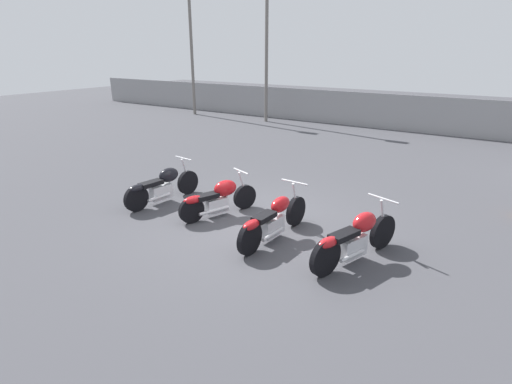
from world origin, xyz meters
TOP-DOWN VIEW (x-y plane):
  - ground_plane at (0.00, 0.00)m, footprint 60.00×60.00m
  - fence_back at (0.00, 12.03)m, footprint 40.00×0.04m
  - light_pole_left at (-11.04, 10.62)m, footprint 0.70×0.35m
  - light_pole_right at (-6.40, 10.79)m, footprint 0.70×0.35m
  - motorcycle_slot_0 at (-2.46, -0.21)m, footprint 0.59×2.12m
  - motorcycle_slot_1 at (-0.84, -0.11)m, footprint 0.86×1.84m
  - motorcycle_slot_2 at (0.77, -0.46)m, footprint 0.61×2.21m
  - motorcycle_slot_3 at (2.38, -0.42)m, footprint 0.90×2.11m

SIDE VIEW (x-z plane):
  - ground_plane at x=0.00m, z-range 0.00..0.00m
  - motorcycle_slot_1 at x=-0.84m, z-range -0.05..0.88m
  - motorcycle_slot_2 at x=0.77m, z-range -0.08..0.91m
  - motorcycle_slot_0 at x=-2.46m, z-range -0.06..0.91m
  - motorcycle_slot_3 at x=2.38m, z-range -0.06..0.95m
  - fence_back at x=0.00m, z-range 0.00..1.59m
  - light_pole_right at x=-6.40m, z-range 0.68..8.02m
  - light_pole_left at x=-11.04m, z-range 0.69..8.98m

